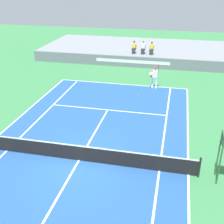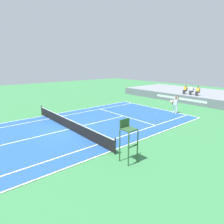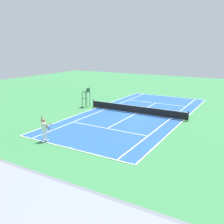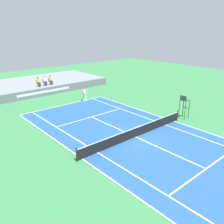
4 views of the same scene
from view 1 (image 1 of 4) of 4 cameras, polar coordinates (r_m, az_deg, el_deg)
name	(u,v)px [view 1 (image 1 of 4)]	position (r m, az deg, el deg)	size (l,w,h in m)	color
ground_plane	(79,161)	(15.50, -6.42, -9.35)	(80.00, 80.00, 0.00)	#387F47
court	(79,161)	(15.50, -6.42, -9.31)	(11.08, 23.88, 0.03)	#235193
net	(78,152)	(15.22, -6.51, -7.72)	(11.98, 0.10, 1.07)	black
barrier_wall	(133,62)	(30.76, 3.99, 9.62)	(21.70, 0.25, 1.11)	slate
bleacher_platform	(139,51)	(35.57, 5.29, 11.70)	(21.70, 9.77, 1.11)	gray
spectator_seated_0	(134,48)	(31.77, 4.24, 12.28)	(0.44, 0.60, 1.27)	#474C56
spectator_seated_1	(143,48)	(31.65, 5.99, 12.16)	(0.44, 0.60, 1.27)	#474C56
spectator_seated_2	(152,48)	(31.56, 7.62, 12.04)	(0.44, 0.60, 1.27)	#474C56
tennis_player	(155,77)	(24.96, 8.23, 6.78)	(0.76, 0.62, 2.08)	white
tennis_ball	(138,94)	(23.61, 5.09, 3.38)	(0.07, 0.07, 0.07)	#D1E533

